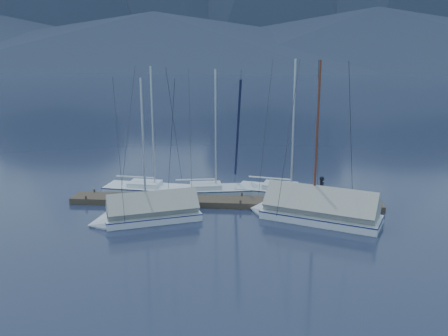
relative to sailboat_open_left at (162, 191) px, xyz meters
The scene contains 9 objects.
ground 5.69m from the sailboat_open_left, 43.87° to the right, with size 1000.00×1000.00×0.00m, color black.
dock 4.54m from the sailboat_open_left, 25.36° to the right, with size 18.00×1.50×0.54m.
mooring_posts 4.10m from the sailboat_open_left, 28.36° to the right, with size 15.12×1.52×0.35m.
sailboat_open_left is the anchor object (origin of this frame).
sailboat_open_mid 3.85m from the sailboat_open_left, ahead, with size 6.61×3.08×8.44m.
sailboat_open_right 8.54m from the sailboat_open_left, ahead, with size 7.12×3.41×9.09m.
sailboat_covered_near 9.77m from the sailboat_open_left, 24.24° to the right, with size 7.37×4.50×9.19m.
sailboat_covered_far 5.11m from the sailboat_open_left, 87.98° to the right, with size 6.03×3.87×8.16m.
person 9.92m from the sailboat_open_left, 12.27° to the right, with size 0.56×0.37×1.54m, color black.
Camera 1 is at (2.36, -24.16, 8.65)m, focal length 38.00 mm.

